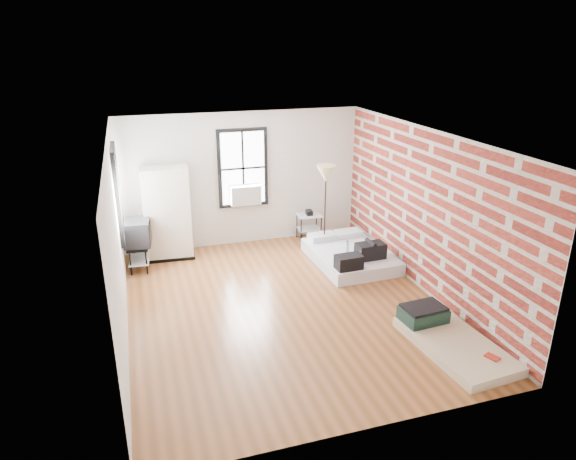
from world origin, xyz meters
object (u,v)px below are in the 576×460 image
object	(u,v)px
side_table	(309,220)
floor_lamp	(326,178)
mattress_main	(350,255)
wardrobe	(167,214)
mattress_bare	(447,337)
tv_stand	(138,234)

from	to	relation	value
side_table	floor_lamp	world-z (taller)	floor_lamp
mattress_main	side_table	distance (m)	1.50
mattress_main	wardrobe	size ratio (longest dim) A/B	1.03
mattress_bare	floor_lamp	size ratio (longest dim) A/B	1.01
mattress_main	side_table	bearing A→B (deg)	102.51
mattress_main	tv_stand	xyz separation A→B (m)	(-3.96, 0.96, 0.53)
side_table	tv_stand	distance (m)	3.63
mattress_main	side_table	size ratio (longest dim) A/B	2.84
mattress_main	tv_stand	world-z (taller)	tv_stand
floor_lamp	mattress_bare	bearing A→B (deg)	-83.23
mattress_bare	floor_lamp	bearing A→B (deg)	92.13
floor_lamp	tv_stand	world-z (taller)	floor_lamp
wardrobe	tv_stand	size ratio (longest dim) A/B	1.90
side_table	tv_stand	size ratio (longest dim) A/B	0.69
mattress_main	tv_stand	distance (m)	4.11
wardrobe	floor_lamp	xyz separation A→B (m)	(3.08, -0.63, 0.65)
mattress_bare	tv_stand	xyz separation A→B (m)	(-4.13, 4.03, 0.58)
wardrobe	floor_lamp	bearing A→B (deg)	-8.15
wardrobe	tv_stand	xyz separation A→B (m)	(-0.60, -0.39, -0.23)
mattress_main	floor_lamp	size ratio (longest dim) A/B	1.05
tv_stand	floor_lamp	bearing A→B (deg)	2.68
mattress_bare	side_table	bearing A→B (deg)	92.18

